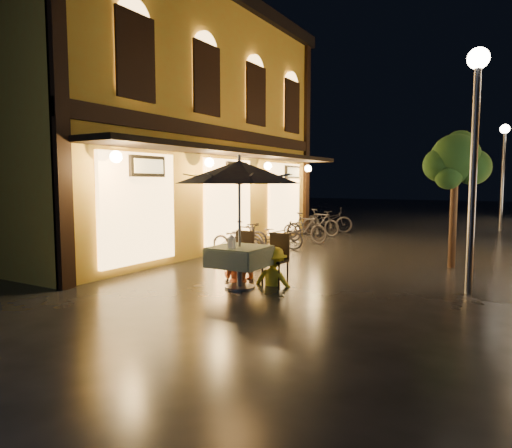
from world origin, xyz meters
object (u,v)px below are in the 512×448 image
Objects in this scene: streetlamp_near at (475,126)px; bicycle_0 at (238,241)px; cafe_table at (240,257)px; patio_umbrella at (239,172)px; person_yellow at (274,248)px; table_lantern at (231,241)px; person_orange at (239,243)px.

streetlamp_near is 2.55× the size of bicycle_0.
patio_umbrella reaches higher than cafe_table.
cafe_table is 0.40× the size of patio_umbrella.
table_lantern is at bearing 60.47° from person_yellow.
patio_umbrella is at bearing -90.00° from cafe_table.
patio_umbrella is 9.84× the size of table_lantern.
person_orange is 0.90× the size of bicycle_0.
person_yellow reaches higher than bicycle_0.
streetlamp_near is 4.12m from person_yellow.
bicycle_0 is (-2.30, 2.32, -0.28)m from person_yellow.
streetlamp_near reaches higher than cafe_table.
streetlamp_near is at bearing 24.44° from cafe_table.
person_orange is at bearing -164.80° from streetlamp_near.
patio_umbrella is 1.72× the size of person_yellow.
bicycle_0 is at bearing 123.16° from cafe_table.
person_orange is at bearing 123.99° from patio_umbrella.
person_yellow is 3.28m from bicycle_0.
person_yellow is at bearing -179.42° from person_orange.
cafe_table is 0.69× the size of person_yellow.
person_yellow is (-3.30, -1.13, -2.20)m from streetlamp_near.
table_lantern is at bearing -152.23° from streetlamp_near.
table_lantern is at bearing 116.26° from person_orange.
patio_umbrella is 1.65× the size of person_orange.
table_lantern is 0.17× the size of person_yellow.
person_orange is (-4.10, -1.12, -2.17)m from streetlamp_near.
cafe_table is 1.56m from patio_umbrella.
streetlamp_near is 1.72× the size of patio_umbrella.
person_orange is 2.77m from bicycle_0.
patio_umbrella reaches higher than person_yellow.
cafe_table is (-3.72, -1.69, -2.33)m from streetlamp_near.
bicycle_0 is (-1.88, 2.88, -0.15)m from cafe_table.
table_lantern is (-0.00, -0.27, -1.23)m from patio_umbrella.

